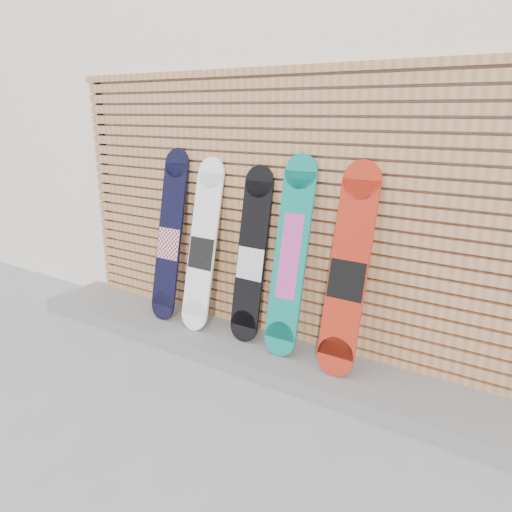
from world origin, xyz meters
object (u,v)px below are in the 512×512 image
Objects in this scene: snowboard_4 at (348,271)px; snowboard_1 at (203,246)px; snowboard_0 at (170,237)px; snowboard_2 at (251,256)px; snowboard_3 at (290,257)px.

snowboard_1 is at bearing 179.33° from snowboard_4.
snowboard_4 is at bearing -0.67° from snowboard_1.
snowboard_2 is (0.88, 0.02, -0.05)m from snowboard_0.
snowboard_3 reaches higher than snowboard_2.
snowboard_0 reaches higher than snowboard_1.
snowboard_2 is at bearing 3.64° from snowboard_1.
snowboard_2 is 0.93× the size of snowboard_3.
snowboard_2 is 0.87m from snowboard_4.
snowboard_1 reaches higher than snowboard_2.
snowboard_2 is 0.94× the size of snowboard_4.
snowboard_0 is at bearing 178.65° from snowboard_1.
snowboard_1 is 0.97× the size of snowboard_4.
snowboard_0 is 1.04× the size of snowboard_1.
snowboard_1 is (0.39, -0.01, -0.03)m from snowboard_0.
snowboard_0 reaches higher than snowboard_4.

